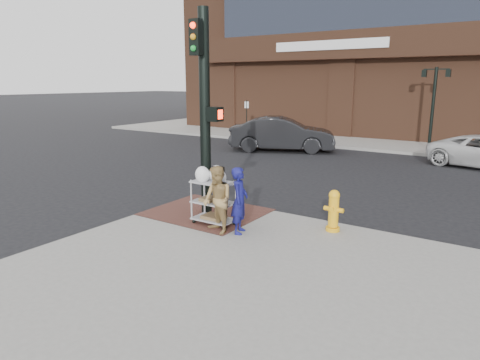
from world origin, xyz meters
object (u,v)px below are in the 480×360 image
Objects in this scene: utility_cart at (214,198)px; fire_hydrant at (334,210)px; woman_blue at (240,201)px; pedestrian_tan at (217,200)px; sedan_dark at (282,134)px; traffic_signal_pole at (205,108)px; lamp_post at (434,99)px.

utility_cart reaches higher than fire_hydrant.
woman_blue reaches higher than utility_cart.
woman_blue is at bearing 57.97° from pedestrian_tan.
traffic_signal_pole is at bearing 174.02° from sedan_dark.
sedan_dark is 12.35m from fire_hydrant.
traffic_signal_pole reaches higher than utility_cart.
pedestrian_tan is 2.63m from fire_hydrant.
pedestrian_tan is at bearing 103.37° from woman_blue.
pedestrian_tan is (-0.41, -0.27, 0.01)m from woman_blue.
utility_cart is at bearing 160.13° from pedestrian_tan.
traffic_signal_pole is 3.31× the size of pedestrian_tan.
pedestrian_tan reaches higher than utility_cart.
woman_blue is 2.14m from fire_hydrant.
lamp_post reaches higher than pedestrian_tan.
sedan_dark is at bearing 136.27° from pedestrian_tan.
utility_cart is (0.61, -0.50, -2.05)m from traffic_signal_pole.
woman_blue is 0.29× the size of sedan_dark.
pedestrian_tan is 12.75m from sedan_dark.
traffic_signal_pole is 0.96× the size of sedan_dark.
pedestrian_tan is 1.08× the size of utility_cart.
fire_hydrant is at bearing -73.16° from woman_blue.
pedestrian_tan is at bearing 177.11° from sedan_dark.
lamp_post reaches higher than woman_blue.
woman_blue is at bearing -24.32° from traffic_signal_pole.
utility_cart is (-0.84, 0.15, -0.11)m from woman_blue.
sedan_dark is (-4.75, 11.83, -0.04)m from pedestrian_tan.
traffic_signal_pole is at bearing 162.74° from pedestrian_tan.
traffic_signal_pole is 3.35× the size of woman_blue.
utility_cart is (4.32, -11.40, -0.08)m from sedan_dark.
utility_cart is 1.46× the size of fire_hydrant.
lamp_post is 0.80× the size of traffic_signal_pole.
fire_hydrant is at bearing 24.00° from utility_cart.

